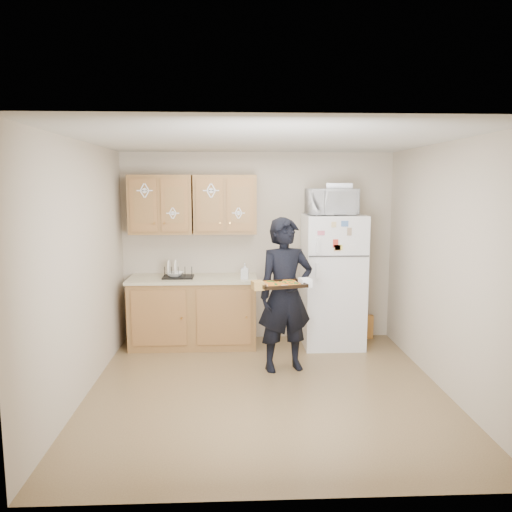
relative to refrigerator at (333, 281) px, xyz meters
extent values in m
plane|color=brown|center=(-0.95, -1.43, -0.85)|extent=(3.60, 3.60, 0.00)
plane|color=beige|center=(-0.95, -1.43, 1.65)|extent=(3.60, 3.60, 0.00)
cube|color=#BEAF9A|center=(-0.95, 0.37, 0.40)|extent=(3.60, 0.04, 2.50)
cube|color=#BEAF9A|center=(-0.95, -3.23, 0.40)|extent=(3.60, 0.04, 2.50)
cube|color=#BEAF9A|center=(-2.75, -1.43, 0.40)|extent=(0.04, 3.60, 2.50)
cube|color=#BEAF9A|center=(0.85, -1.43, 0.40)|extent=(0.04, 3.60, 2.50)
cube|color=white|center=(0.00, 0.00, 0.00)|extent=(0.75, 0.70, 1.70)
cube|color=brown|center=(-1.80, 0.05, -0.42)|extent=(1.60, 0.60, 0.86)
cube|color=beige|center=(-1.80, 0.05, 0.03)|extent=(1.64, 0.64, 0.04)
cube|color=brown|center=(-2.20, 0.18, 0.98)|extent=(0.80, 0.33, 0.75)
cube|color=brown|center=(-1.38, 0.18, 0.98)|extent=(0.80, 0.33, 0.75)
cube|color=gold|center=(0.52, 0.24, -0.69)|extent=(0.20, 0.07, 0.32)
imported|color=black|center=(-0.70, -0.86, 0.01)|extent=(0.71, 0.55, 1.72)
cube|color=black|center=(-0.77, -1.15, 0.18)|extent=(0.54, 0.44, 0.04)
cylinder|color=orange|center=(-0.86, -1.25, 0.20)|extent=(0.16, 0.16, 0.02)
cylinder|color=orange|center=(-0.65, -1.20, 0.20)|extent=(0.16, 0.16, 0.02)
cylinder|color=orange|center=(-0.90, -1.10, 0.20)|extent=(0.16, 0.16, 0.02)
cylinder|color=orange|center=(-0.68, -1.05, 0.20)|extent=(0.16, 0.16, 0.02)
cylinder|color=orange|center=(-0.77, -1.15, 0.20)|extent=(0.16, 0.16, 0.02)
imported|color=white|center=(-0.05, -0.05, 1.01)|extent=(0.64, 0.47, 0.33)
cube|color=silver|center=(0.05, -0.02, 1.21)|extent=(0.35, 0.27, 0.07)
cube|color=black|center=(-1.98, 0.03, 0.13)|extent=(0.39, 0.29, 0.15)
imported|color=white|center=(-2.02, 0.03, 0.10)|extent=(0.27, 0.27, 0.05)
imported|color=white|center=(-1.14, -0.10, 0.15)|extent=(0.10, 0.10, 0.20)
camera|label=1|loc=(-1.27, -6.27, 1.22)|focal=35.00mm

